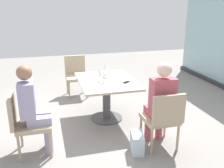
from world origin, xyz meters
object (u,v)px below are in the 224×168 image
object	(u,v)px
chair_far_right	(163,117)
coffee_cup	(106,75)
chair_side_end	(76,73)
person_far_right	(160,100)
wine_glass_0	(99,71)
dining_table_main	(106,90)
chair_front_right	(26,120)
person_front_right	(33,106)
wine_glass_3	(100,74)
cell_phone_on_table	(126,82)
wine_glass_2	(106,66)
handbag_0	(137,143)
wine_glass_1	(104,75)

from	to	relation	value
chair_far_right	coffee_cup	size ratio (longest dim) A/B	9.67
chair_side_end	person_far_right	xyz separation A→B (m)	(2.47, 0.87, 0.20)
chair_far_right	wine_glass_0	xyz separation A→B (m)	(-1.31, -0.62, 0.37)
chair_side_end	dining_table_main	bearing A→B (deg)	13.65
chair_front_right	wine_glass_0	bearing A→B (deg)	127.19
chair_front_right	wine_glass_0	distance (m)	1.58
person_front_right	wine_glass_3	distance (m)	1.33
chair_side_end	cell_phone_on_table	distance (m)	1.78
wine_glass_2	coffee_cup	size ratio (longest dim) A/B	2.06
person_far_right	person_front_right	bearing A→B (deg)	-98.89
wine_glass_2	wine_glass_3	world-z (taller)	same
chair_far_right	handbag_0	size ratio (longest dim) A/B	2.90
chair_side_end	handbag_0	size ratio (longest dim) A/B	2.90
person_far_right	wine_glass_3	distance (m)	1.21
person_far_right	handbag_0	distance (m)	0.68
dining_table_main	wine_glass_0	bearing A→B (deg)	-148.71
dining_table_main	handbag_0	xyz separation A→B (m)	(1.15, 0.15, -0.41)
dining_table_main	wine_glass_0	world-z (taller)	wine_glass_0
dining_table_main	cell_phone_on_table	distance (m)	0.41
dining_table_main	person_front_right	world-z (taller)	person_front_right
chair_front_right	chair_side_end	bearing A→B (deg)	156.27
handbag_0	chair_far_right	bearing A→B (deg)	101.59
cell_phone_on_table	chair_front_right	bearing A→B (deg)	-108.10
dining_table_main	chair_side_end	world-z (taller)	chair_side_end
wine_glass_3	coffee_cup	xyz separation A→B (m)	(-0.17, 0.13, -0.09)
wine_glass_2	cell_phone_on_table	world-z (taller)	wine_glass_2
person_front_right	handbag_0	world-z (taller)	person_front_right
dining_table_main	coffee_cup	bearing A→B (deg)	171.59
person_front_right	wine_glass_2	size ratio (longest dim) A/B	6.81
person_far_right	wine_glass_1	size ratio (longest dim) A/B	6.81
wine_glass_2	handbag_0	bearing A→B (deg)	1.78
chair_front_right	wine_glass_3	size ratio (longest dim) A/B	4.70
chair_front_right	wine_glass_1	bearing A→B (deg)	116.65
dining_table_main	coffee_cup	xyz separation A→B (m)	(-0.14, 0.02, 0.22)
wine_glass_1	coffee_cup	bearing A→B (deg)	161.49
chair_side_end	wine_glass_2	bearing A→B (deg)	25.03
wine_glass_0	chair_side_end	bearing A→B (deg)	-168.78
chair_far_right	cell_phone_on_table	bearing A→B (deg)	-166.13
person_far_right	coffee_cup	size ratio (longest dim) A/B	14.00
chair_front_right	cell_phone_on_table	xyz separation A→B (m)	(-0.55, 1.61, 0.24)
dining_table_main	person_front_right	size ratio (longest dim) A/B	1.00
chair_side_end	wine_glass_1	distance (m)	1.64
wine_glass_1	person_front_right	bearing A→B (deg)	-61.17
person_front_right	wine_glass_3	xyz separation A→B (m)	(-0.74, 1.09, 0.16)
dining_table_main	wine_glass_2	xyz separation A→B (m)	(-0.47, 0.10, 0.31)
chair_front_right	handbag_0	distance (m)	1.56
chair_far_right	wine_glass_0	world-z (taller)	wine_glass_0
chair_front_right	coffee_cup	world-z (taller)	chair_front_right
chair_far_right	coffee_cup	distance (m)	1.41
chair_far_right	person_front_right	xyz separation A→B (m)	(-0.38, -1.73, 0.20)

